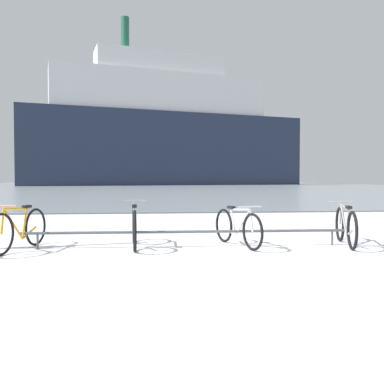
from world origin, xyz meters
TOP-DOWN VIEW (x-y plane):
  - ground at (0.00, 53.90)m, footprint 80.00×132.00m
  - bike_rack at (-1.18, 2.52)m, footprint 5.98×0.16m
  - bicycle_0 at (-4.14, 2.45)m, footprint 0.58×1.70m
  - bicycle_1 at (-2.17, 2.63)m, footprint 0.46×1.77m
  - bicycle_2 at (-0.28, 2.53)m, footprint 0.65×1.66m
  - bicycle_3 at (1.75, 2.43)m, footprint 0.56×1.69m
  - ferry_ship at (0.63, 71.25)m, footprint 51.34×20.47m

SIDE VIEW (x-z plane):
  - ground at x=0.00m, z-range -0.08..0.00m
  - bike_rack at x=-1.18m, z-range 0.12..0.42m
  - bicycle_2 at x=-0.28m, z-range -0.04..0.73m
  - bicycle_3 at x=1.75m, z-range -0.04..0.76m
  - bicycle_0 at x=-4.14m, z-range -0.04..0.78m
  - bicycle_1 at x=-2.17m, z-range -0.04..0.80m
  - ferry_ship at x=0.63m, z-range -4.81..24.37m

